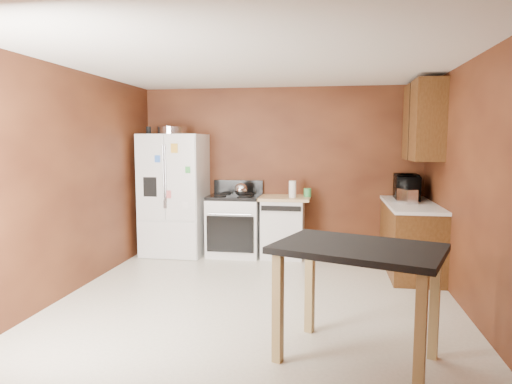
% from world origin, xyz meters
% --- Properties ---
extents(floor, '(4.50, 4.50, 0.00)m').
position_xyz_m(floor, '(0.00, 0.00, 0.00)').
color(floor, silver).
rests_on(floor, ground).
extents(ceiling, '(4.50, 4.50, 0.00)m').
position_xyz_m(ceiling, '(0.00, 0.00, 2.50)').
color(ceiling, white).
rests_on(ceiling, ground).
extents(wall_back, '(4.20, 0.00, 4.20)m').
position_xyz_m(wall_back, '(0.00, 2.25, 1.25)').
color(wall_back, brown).
rests_on(wall_back, ground).
extents(wall_front, '(4.20, 0.00, 4.20)m').
position_xyz_m(wall_front, '(0.00, -2.25, 1.25)').
color(wall_front, brown).
rests_on(wall_front, ground).
extents(wall_left, '(0.00, 4.50, 4.50)m').
position_xyz_m(wall_left, '(-2.10, 0.00, 1.25)').
color(wall_left, brown).
rests_on(wall_left, ground).
extents(wall_right, '(0.00, 4.50, 4.50)m').
position_xyz_m(wall_right, '(2.10, 0.00, 1.25)').
color(wall_right, brown).
rests_on(wall_right, ground).
extents(roasting_pan, '(0.44, 0.44, 0.11)m').
position_xyz_m(roasting_pan, '(-1.58, 1.90, 1.85)').
color(roasting_pan, silver).
rests_on(roasting_pan, refrigerator).
extents(pen_cup, '(0.07, 0.07, 0.11)m').
position_xyz_m(pen_cup, '(-1.90, 1.78, 1.85)').
color(pen_cup, black).
rests_on(pen_cup, refrigerator).
extents(kettle, '(0.19, 0.19, 0.19)m').
position_xyz_m(kettle, '(-0.53, 1.84, 1.00)').
color(kettle, silver).
rests_on(kettle, gas_range).
extents(paper_towel, '(0.14, 0.14, 0.24)m').
position_xyz_m(paper_towel, '(0.22, 1.86, 1.01)').
color(paper_towel, white).
rests_on(paper_towel, dishwasher).
extents(green_canister, '(0.13, 0.13, 0.12)m').
position_xyz_m(green_canister, '(0.43, 2.00, 0.95)').
color(green_canister, green).
rests_on(green_canister, dishwasher).
extents(toaster, '(0.24, 0.29, 0.18)m').
position_xyz_m(toaster, '(1.74, 1.43, 0.99)').
color(toaster, silver).
rests_on(toaster, right_cabinets).
extents(microwave, '(0.39, 0.57, 0.31)m').
position_xyz_m(microwave, '(1.80, 1.86, 1.05)').
color(microwave, black).
rests_on(microwave, right_cabinets).
extents(refrigerator, '(0.90, 0.80, 1.80)m').
position_xyz_m(refrigerator, '(-1.55, 1.86, 0.90)').
color(refrigerator, white).
rests_on(refrigerator, ground).
extents(gas_range, '(0.76, 0.68, 1.10)m').
position_xyz_m(gas_range, '(-0.64, 1.92, 0.46)').
color(gas_range, white).
rests_on(gas_range, ground).
extents(dishwasher, '(0.78, 0.63, 0.89)m').
position_xyz_m(dishwasher, '(0.08, 1.95, 0.45)').
color(dishwasher, white).
rests_on(dishwasher, ground).
extents(right_cabinets, '(0.63, 1.58, 2.45)m').
position_xyz_m(right_cabinets, '(1.84, 1.48, 0.91)').
color(right_cabinets, brown).
rests_on(right_cabinets, ground).
extents(island, '(1.42, 1.18, 0.91)m').
position_xyz_m(island, '(0.97, -1.17, 0.77)').
color(island, black).
rests_on(island, ground).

